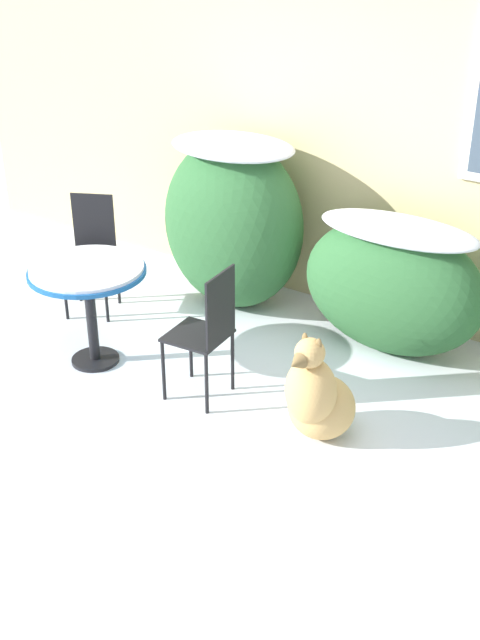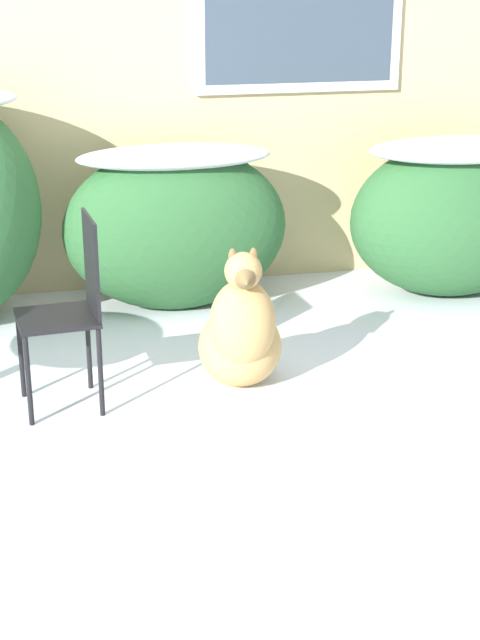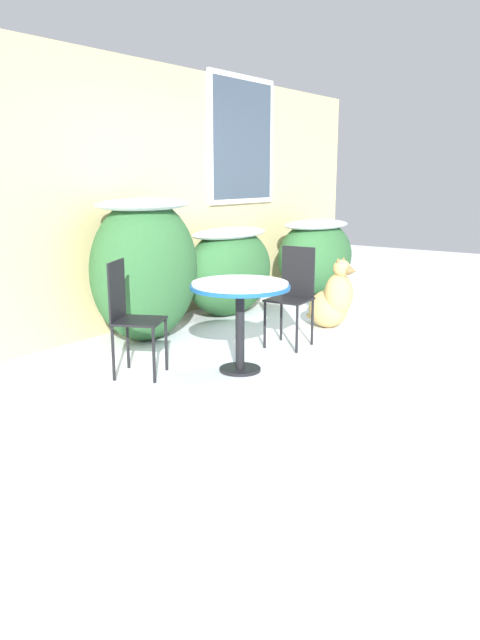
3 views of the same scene
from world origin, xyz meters
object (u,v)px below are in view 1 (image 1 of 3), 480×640
at_px(patio_table, 88,281).
at_px(patio_chair_far_side, 207,330).
at_px(dog, 317,399).
at_px(patio_chair_near_table, 92,249).

bearing_deg(patio_table, patio_chair_far_side, 4.49).
relative_size(patio_chair_far_side, dog, 1.23).
relative_size(patio_table, patio_chair_near_table, 0.87).
relative_size(patio_table, dog, 1.07).
distance_m(patio_table, patio_chair_far_side, 0.95).
relative_size(patio_chair_near_table, patio_chair_far_side, 1.00).
distance_m(patio_chair_near_table, patio_chair_far_side, 1.62).
xyz_separation_m(patio_chair_near_table, patio_chair_far_side, (1.52, -0.57, 0.00)).
bearing_deg(patio_chair_near_table, patio_chair_far_side, -46.18).
height_order(patio_chair_near_table, patio_chair_far_side, same).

